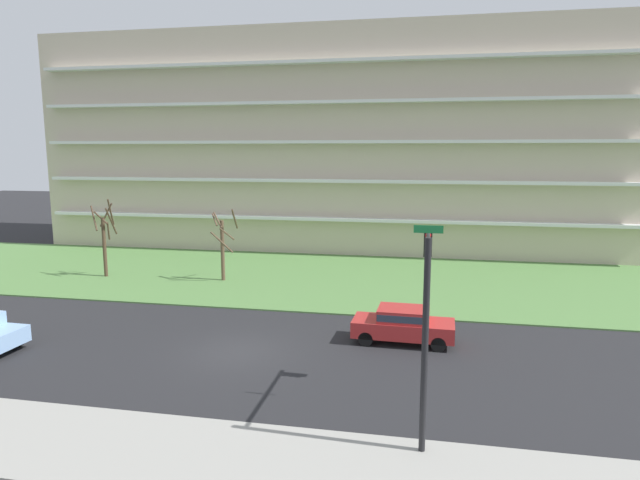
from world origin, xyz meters
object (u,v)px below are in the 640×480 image
at_px(sedan_red_near_left, 403,324).
at_px(tree_far_left, 105,238).
at_px(traffic_signal_mast, 426,294).
at_px(tree_left, 223,245).

bearing_deg(sedan_red_near_left, tree_far_left, -22.35).
height_order(tree_far_left, sedan_red_near_left, tree_far_left).
bearing_deg(traffic_signal_mast, tree_far_left, 141.86).
relative_size(tree_far_left, tree_left, 1.10).
distance_m(tree_far_left, tree_left, 8.10).
bearing_deg(tree_far_left, traffic_signal_mast, -38.14).
relative_size(tree_far_left, sedan_red_near_left, 1.19).
xyz_separation_m(tree_left, traffic_signal_mast, (12.81, -16.78, 1.76)).
bearing_deg(traffic_signal_mast, sedan_red_near_left, 97.22).
bearing_deg(tree_left, traffic_signal_mast, -52.64).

